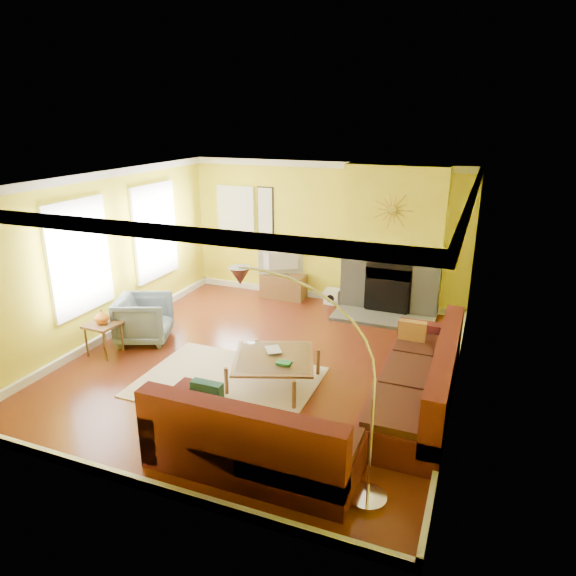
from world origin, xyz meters
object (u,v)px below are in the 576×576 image
at_px(media_console, 283,286).
at_px(arc_lamp, 310,389).
at_px(sectional_sofa, 328,375).
at_px(armchair, 144,319).
at_px(coffee_table, 274,371).
at_px(side_table, 104,339).

xyz_separation_m(media_console, arc_lamp, (2.31, -5.05, 0.86)).
xyz_separation_m(sectional_sofa, armchair, (-3.38, 0.83, -0.07)).
distance_m(sectional_sofa, arc_lamp, 1.63).
distance_m(coffee_table, media_console, 3.52).
bearing_deg(coffee_table, sectional_sofa, -17.26).
xyz_separation_m(coffee_table, side_table, (-2.80, -0.08, 0.04)).
height_order(sectional_sofa, armchair, sectional_sofa).
bearing_deg(arc_lamp, side_table, 157.06).
distance_m(armchair, arc_lamp, 4.38).
bearing_deg(armchair, arc_lamp, -144.25).
height_order(coffee_table, armchair, armchair).
distance_m(coffee_table, side_table, 2.80).
bearing_deg(media_console, side_table, -115.38).
bearing_deg(media_console, arc_lamp, -65.35).
relative_size(media_console, armchair, 1.07).
bearing_deg(sectional_sofa, arc_lamp, -79.66).
distance_m(sectional_sofa, side_table, 3.66).
relative_size(sectional_sofa, armchair, 4.49).
bearing_deg(coffee_table, armchair, 167.39).
relative_size(coffee_table, arc_lamp, 0.48).
bearing_deg(armchair, coffee_table, -124.57).
height_order(media_console, armchair, armchair).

